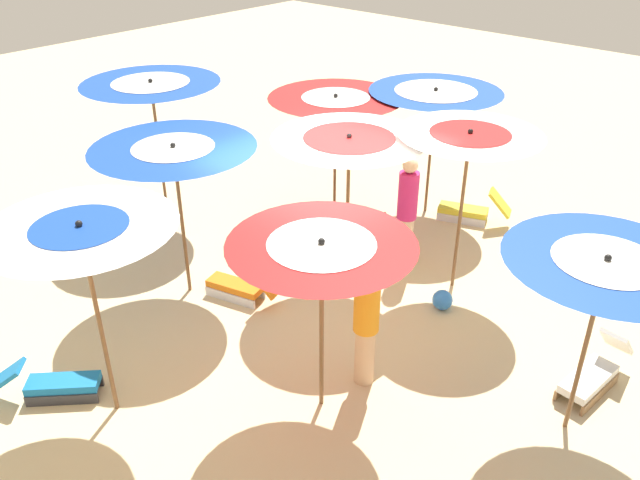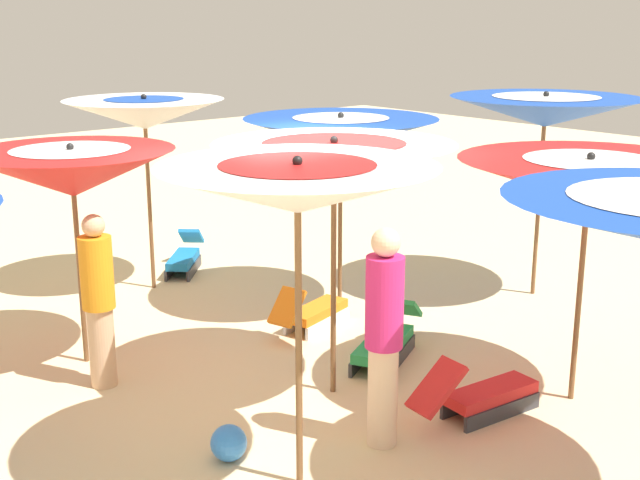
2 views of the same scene
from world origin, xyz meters
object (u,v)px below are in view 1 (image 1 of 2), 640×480
beach_umbrella_3 (469,145)px  lounger_1 (363,228)px  beach_umbrella_8 (83,242)px  beachgoer_1 (407,211)px  beach_umbrella_2 (152,93)px  lounger_4 (240,287)px  beachgoer_0 (366,323)px  beach_umbrella_0 (435,100)px  lounger_5 (292,256)px  beach_umbrella_5 (175,159)px  lounger_2 (593,373)px  beach_umbrella_1 (336,108)px  lounger_3 (470,210)px  beach_umbrella_4 (349,149)px  lounger_0 (55,384)px  beach_ball (442,300)px  beach_umbrella_6 (603,279)px  beach_umbrella_7 (322,262)px

beach_umbrella_3 → lounger_1: (-1.85, 0.19, -2.01)m
beach_umbrella_8 → beachgoer_1: beach_umbrella_8 is taller
beach_umbrella_2 → lounger_1: bearing=28.5°
beach_umbrella_8 → lounger_4: beach_umbrella_8 is taller
lounger_4 → beachgoer_0: beachgoer_0 is taller
beach_umbrella_0 → lounger_5: beach_umbrella_0 is taller
beach_umbrella_5 → lounger_2: 5.84m
beach_umbrella_1 → beach_umbrella_8: size_ratio=0.92×
lounger_1 → beachgoer_0: size_ratio=0.80×
beach_umbrella_2 → lounger_3: (4.07, 3.45, -2.03)m
beach_umbrella_2 → lounger_1: size_ratio=1.89×
beach_umbrella_4 → lounger_0: size_ratio=2.23×
beach_umbrella_1 → beach_ball: 3.66m
beachgoer_0 → lounger_5: bearing=-108.5°
beach_umbrella_1 → lounger_2: 5.60m
lounger_2 → beach_ball: (-2.19, 0.18, -0.07)m
beach_umbrella_6 → lounger_4: (-4.53, -0.74, -1.74)m
beach_umbrella_3 → lounger_3: size_ratio=1.92×
lounger_4 → beach_umbrella_3: bearing=-147.2°
beach_umbrella_0 → beachgoer_1: bearing=-66.1°
beach_umbrella_5 → beach_ball: size_ratio=7.99×
beach_ball → lounger_0: bearing=-117.9°
beach_umbrella_1 → beachgoer_0: (3.06, -3.00, -1.14)m
beachgoer_0 → beach_umbrella_5: bearing=-77.5°
beach_umbrella_5 → beach_umbrella_3: bearing=43.8°
beachgoer_0 → beach_ball: size_ratio=5.71×
beach_umbrella_0 → lounger_0: size_ratio=2.16×
beach_umbrella_8 → beach_ball: size_ratio=8.47×
beach_umbrella_6 → lounger_1: size_ratio=1.68×
beach_umbrella_5 → lounger_3: beach_umbrella_5 is taller
beach_umbrella_4 → beach_umbrella_5: 2.31m
beach_umbrella_8 → beach_umbrella_2: bearing=136.6°
lounger_2 → beach_umbrella_0: bearing=-116.7°
beach_umbrella_3 → beach_umbrella_6: beach_umbrella_3 is taller
beach_umbrella_2 → beach_umbrella_4: bearing=7.4°
beach_umbrella_7 → beach_umbrella_8: 2.36m
beach_umbrella_2 → beach_ball: 5.64m
beach_umbrella_5 → lounger_0: size_ratio=2.18×
beach_umbrella_3 → beach_ball: size_ratio=8.51×
beach_umbrella_0 → lounger_5: (-0.44, -3.01, -1.87)m
beach_umbrella_3 → beach_umbrella_5: size_ratio=1.06×
lounger_0 → beach_ball: bearing=15.9°
beach_umbrella_0 → lounger_2: beach_umbrella_0 is taller
lounger_5 → beach_ball: 2.41m
beach_umbrella_1 → beach_umbrella_2: beach_umbrella_2 is taller
lounger_0 → lounger_3: 7.19m
beachgoer_1 → beach_umbrella_6: bearing=-168.5°
beach_ball → beachgoer_1: bearing=151.6°
beach_umbrella_1 → beachgoer_0: bearing=-44.4°
lounger_0 → lounger_3: (1.30, 7.07, 0.03)m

